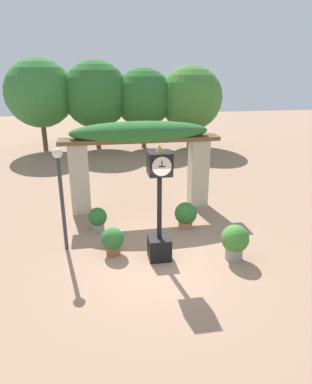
# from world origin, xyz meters

# --- Properties ---
(ground_plane) EXTENTS (60.00, 60.00, 0.00)m
(ground_plane) POSITION_xyz_m (0.00, 0.00, 0.00)
(ground_plane) COLOR #9E7A60
(pedestal_clock) EXTENTS (0.56, 0.60, 3.01)m
(pedestal_clock) POSITION_xyz_m (0.03, 0.24, 1.43)
(pedestal_clock) COLOR black
(pedestal_clock) RESTS_ON ground
(pergola) EXTENTS (5.31, 1.21, 3.04)m
(pergola) POSITION_xyz_m (0.00, 3.70, 2.24)
(pergola) COLOR #BCB299
(pergola) RESTS_ON ground
(potted_plant_near_left) EXTENTS (0.60, 0.60, 0.74)m
(potted_plant_near_left) POSITION_xyz_m (-1.14, 0.67, 0.40)
(potted_plant_near_left) COLOR #9E563D
(potted_plant_near_left) RESTS_ON ground
(potted_plant_near_right) EXTENTS (0.71, 0.71, 0.95)m
(potted_plant_near_right) POSITION_xyz_m (1.93, -0.13, 0.53)
(potted_plant_near_right) COLOR gray
(potted_plant_near_right) RESTS_ON ground
(potted_plant_far_left) EXTENTS (0.56, 0.56, 0.74)m
(potted_plant_far_left) POSITION_xyz_m (-1.52, 2.13, 0.40)
(potted_plant_far_left) COLOR gray
(potted_plant_far_left) RESTS_ON ground
(potted_plant_far_right) EXTENTS (0.69, 0.69, 0.81)m
(potted_plant_far_right) POSITION_xyz_m (1.16, 1.90, 0.43)
(potted_plant_far_right) COLOR #B26B4C
(potted_plant_far_right) RESTS_ON ground
(lamp_post) EXTENTS (0.26, 0.26, 2.81)m
(lamp_post) POSITION_xyz_m (-2.39, 1.15, 1.84)
(lamp_post) COLOR #333338
(lamp_post) RESTS_ON ground
(tree_line) EXTENTS (12.57, 4.30, 5.26)m
(tree_line) POSITION_xyz_m (-0.23, 13.38, 3.12)
(tree_line) COLOR brown
(tree_line) RESTS_ON ground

